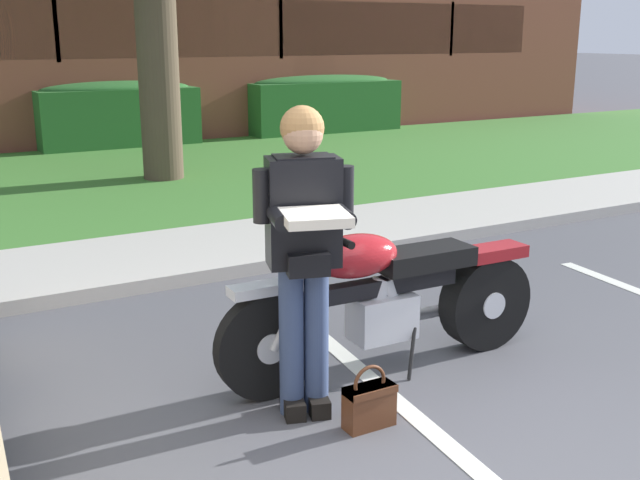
{
  "coord_description": "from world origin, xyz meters",
  "views": [
    {
      "loc": [
        -2.0,
        -2.4,
        2.05
      ],
      "look_at": [
        0.23,
        1.5,
        0.85
      ],
      "focal_mm": 43.19,
      "sensor_mm": 36.0,
      "label": 1
    }
  ],
  "objects_px": {
    "handbag": "(369,402)",
    "hedge_center_right": "(118,113)",
    "motorcycle": "(396,294)",
    "brick_building": "(5,33)",
    "rider_person": "(304,239)",
    "hedge_right": "(324,103)"
  },
  "relations": [
    {
      "from": "handbag",
      "to": "hedge_center_right",
      "type": "height_order",
      "value": "hedge_center_right"
    },
    {
      "from": "handbag",
      "to": "hedge_center_right",
      "type": "relative_size",
      "value": 0.12
    },
    {
      "from": "motorcycle",
      "to": "hedge_center_right",
      "type": "height_order",
      "value": "motorcycle"
    },
    {
      "from": "hedge_center_right",
      "to": "brick_building",
      "type": "height_order",
      "value": "brick_building"
    },
    {
      "from": "rider_person",
      "to": "handbag",
      "type": "distance_m",
      "value": 0.94
    },
    {
      "from": "hedge_center_right",
      "to": "hedge_right",
      "type": "bearing_deg",
      "value": -0.0
    },
    {
      "from": "rider_person",
      "to": "handbag",
      "type": "xyz_separation_m",
      "value": [
        0.22,
        -0.32,
        -0.86
      ]
    },
    {
      "from": "rider_person",
      "to": "hedge_center_right",
      "type": "xyz_separation_m",
      "value": [
        1.99,
        10.76,
        -0.36
      ]
    },
    {
      "from": "hedge_right",
      "to": "brick_building",
      "type": "xyz_separation_m",
      "value": [
        -5.31,
        6.06,
        1.43
      ]
    },
    {
      "from": "rider_person",
      "to": "brick_building",
      "type": "distance_m",
      "value": 16.89
    },
    {
      "from": "motorcycle",
      "to": "handbag",
      "type": "xyz_separation_m",
      "value": [
        -0.57,
        -0.57,
        -0.34
      ]
    },
    {
      "from": "hedge_right",
      "to": "brick_building",
      "type": "bearing_deg",
      "value": 131.23
    },
    {
      "from": "brick_building",
      "to": "handbag",
      "type": "bearing_deg",
      "value": -92.76
    },
    {
      "from": "rider_person",
      "to": "hedge_right",
      "type": "xyz_separation_m",
      "value": [
        6.36,
        10.76,
        -0.36
      ]
    },
    {
      "from": "rider_person",
      "to": "motorcycle",
      "type": "bearing_deg",
      "value": 17.98
    },
    {
      "from": "motorcycle",
      "to": "hedge_center_right",
      "type": "relative_size",
      "value": 0.77
    },
    {
      "from": "rider_person",
      "to": "hedge_center_right",
      "type": "relative_size",
      "value": 0.59
    },
    {
      "from": "hedge_center_right",
      "to": "brick_building",
      "type": "distance_m",
      "value": 6.3
    },
    {
      "from": "motorcycle",
      "to": "hedge_right",
      "type": "height_order",
      "value": "motorcycle"
    },
    {
      "from": "rider_person",
      "to": "hedge_right",
      "type": "distance_m",
      "value": 12.5
    },
    {
      "from": "motorcycle",
      "to": "hedge_right",
      "type": "xyz_separation_m",
      "value": [
        5.57,
        10.51,
        0.16
      ]
    },
    {
      "from": "motorcycle",
      "to": "brick_building",
      "type": "height_order",
      "value": "brick_building"
    }
  ]
}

